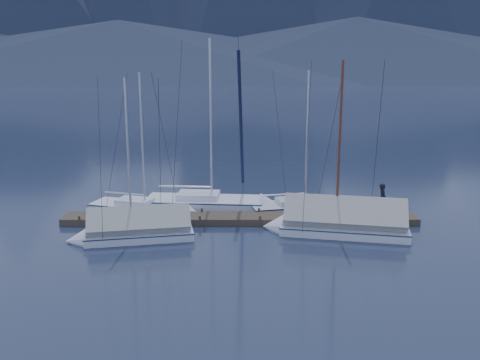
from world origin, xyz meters
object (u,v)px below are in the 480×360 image
Objects in this scene: sailboat_open_left at (152,209)px; sailboat_covered_far at (129,231)px; person at (382,199)px; sailboat_open_mid at (221,204)px; sailboat_covered_near at (333,224)px; sailboat_open_right at (312,207)px.

sailboat_open_left reaches higher than sailboat_covered_far.
person is (12.33, 2.74, 0.77)m from sailboat_covered_far.
sailboat_covered_near is (5.48, -4.56, 0.27)m from sailboat_open_mid.
sailboat_covered_far is 4.86× the size of person.
sailboat_covered_near reaches higher than sailboat_covered_far.
sailboat_open_mid reaches higher than sailboat_covered_near.
sailboat_open_left is 1.02× the size of sailboat_covered_far.
sailboat_open_right is 0.93× the size of sailboat_covered_near.
sailboat_open_right is (8.83, 0.55, 0.00)m from sailboat_open_left.
sailboat_covered_far is 12.66m from person.
person is (8.30, -2.75, 0.99)m from sailboat_open_mid.
sailboat_open_left is 0.81× the size of sailboat_open_mid.
sailboat_open_mid is 6.81m from sailboat_covered_far.
sailboat_open_mid reaches higher than sailboat_open_right.
sailboat_open_mid is at bearing 140.26° from sailboat_covered_near.
person is (12.04, -1.75, 1.02)m from sailboat_open_left.
sailboat_open_mid is 7.13m from sailboat_covered_near.
sailboat_open_mid is (3.74, 0.99, 0.03)m from sailboat_open_left.
sailboat_open_left reaches higher than person.
sailboat_open_mid reaches higher than sailboat_open_left.
sailboat_open_mid is at bearing 175.05° from sailboat_open_right.
sailboat_open_mid reaches higher than person.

